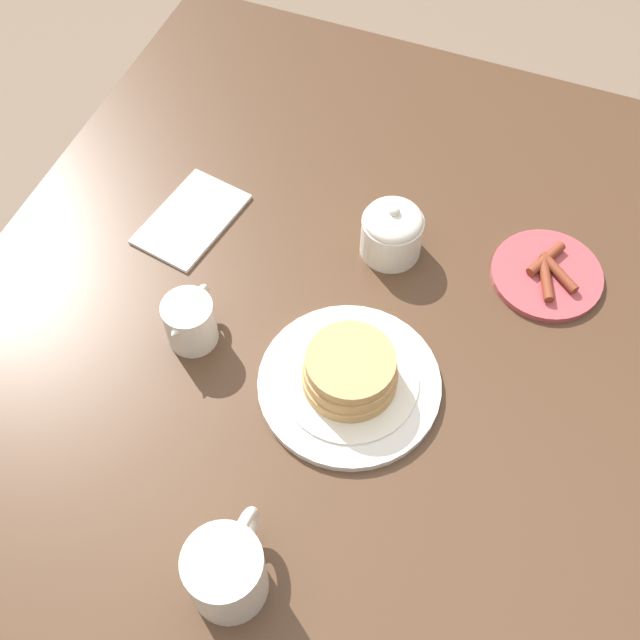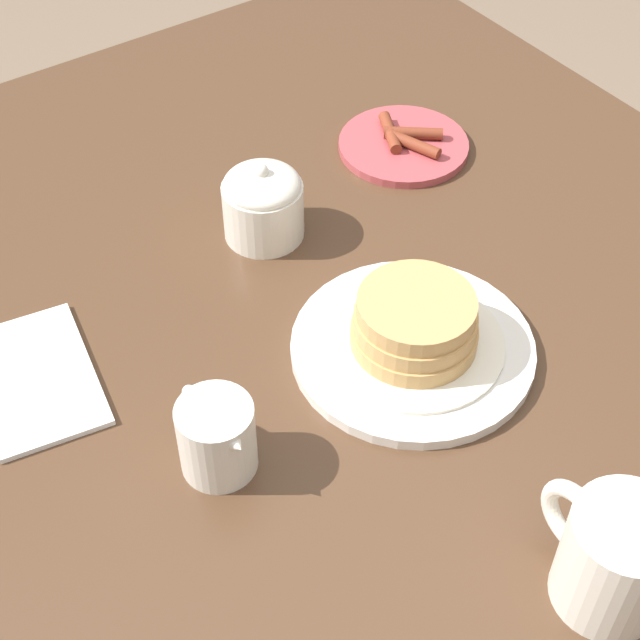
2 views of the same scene
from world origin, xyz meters
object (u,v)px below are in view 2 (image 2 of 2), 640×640
napkin (36,378)px  coffee_mug (617,553)px  creamer_pitcher (217,436)px  sugar_bowl (263,203)px  pancake_plate (414,335)px  side_plate_bacon (404,144)px

napkin → coffee_mug: bearing=-148.5°
creamer_pitcher → sugar_bowl: bearing=-39.8°
sugar_bowl → napkin: (-0.05, 0.29, -0.04)m
sugar_bowl → pancake_plate: bearing=-174.4°
pancake_plate → side_plate_bacon: size_ratio=1.51×
side_plate_bacon → pancake_plate: bearing=143.2°
pancake_plate → sugar_bowl: bearing=5.6°
pancake_plate → creamer_pitcher: 0.22m
sugar_bowl → creamer_pitcher: bearing=140.2°
napkin → side_plate_bacon: bearing=-80.0°
side_plate_bacon → sugar_bowl: size_ratio=1.70×
pancake_plate → napkin: (0.17, 0.31, -0.02)m
creamer_pitcher → pancake_plate: bearing=-88.3°
coffee_mug → sugar_bowl: (0.51, -0.01, -0.01)m
pancake_plate → side_plate_bacon: (0.26, -0.20, -0.02)m
pancake_plate → creamer_pitcher: bearing=91.7°
pancake_plate → napkin: size_ratio=1.30×
side_plate_bacon → napkin: (-0.09, 0.51, -0.00)m
pancake_plate → coffee_mug: (-0.28, 0.03, 0.03)m
side_plate_bacon → sugar_bowl: bearing=98.9°
coffee_mug → creamer_pitcher: bearing=34.2°
side_plate_bacon → creamer_pitcher: 0.50m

